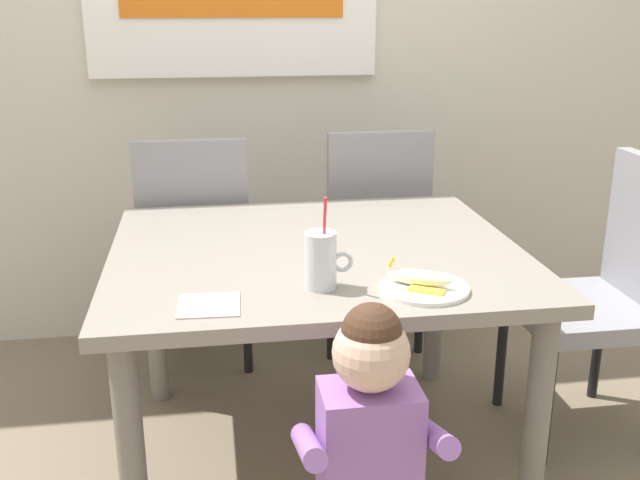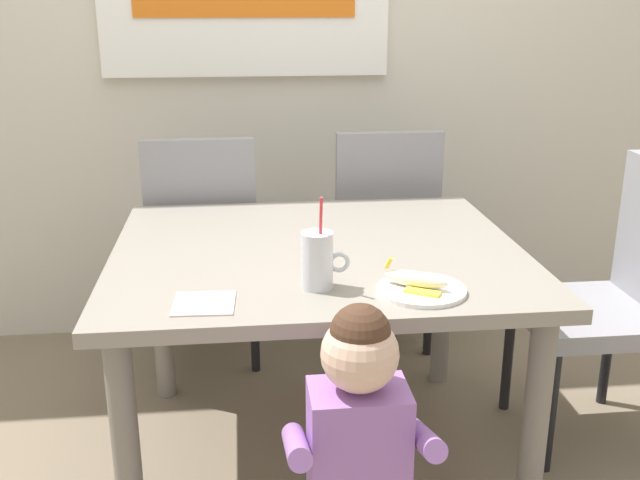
% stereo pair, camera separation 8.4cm
% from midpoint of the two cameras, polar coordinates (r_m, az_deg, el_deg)
% --- Properties ---
extents(ground_plane, '(24.00, 24.00, 0.00)m').
position_cam_midpoint_polar(ground_plane, '(2.55, 0.81, -16.34)').
color(ground_plane, '#7A6B56').
extents(dining_table, '(1.23, 1.08, 0.73)m').
position_cam_midpoint_polar(dining_table, '(2.25, 0.88, -2.88)').
color(dining_table, gray).
rests_on(dining_table, ground).
extents(dining_chair_left, '(0.44, 0.45, 0.96)m').
position_cam_midpoint_polar(dining_chair_left, '(2.95, -8.21, 0.14)').
color(dining_chair_left, gray).
rests_on(dining_chair_left, ground).
extents(dining_chair_right, '(0.44, 0.45, 0.96)m').
position_cam_midpoint_polar(dining_chair_right, '(3.07, 5.60, 0.99)').
color(dining_chair_right, gray).
rests_on(dining_chair_right, ground).
extents(dining_chair_far, '(0.44, 0.44, 0.96)m').
position_cam_midpoint_polar(dining_chair_far, '(2.62, 22.92, -3.48)').
color(dining_chair_far, gray).
rests_on(dining_chair_far, ground).
extents(toddler_standing, '(0.33, 0.24, 0.84)m').
position_cam_midpoint_polar(toddler_standing, '(1.69, 4.47, -14.87)').
color(toddler_standing, '#3F4760').
rests_on(toddler_standing, ground).
extents(milk_cup, '(0.13, 0.08, 0.25)m').
position_cam_midpoint_polar(milk_cup, '(1.89, 1.08, -1.83)').
color(milk_cup, silver).
rests_on(milk_cup, dining_table).
extents(snack_plate, '(0.23, 0.23, 0.01)m').
position_cam_midpoint_polar(snack_plate, '(1.91, 9.13, -3.85)').
color(snack_plate, white).
rests_on(snack_plate, dining_table).
extents(peeled_banana, '(0.17, 0.15, 0.07)m').
position_cam_midpoint_polar(peeled_banana, '(1.90, 8.77, -3.11)').
color(peeled_banana, '#F4EAC6').
rests_on(peeled_banana, snack_plate).
extents(paper_napkin, '(0.16, 0.16, 0.00)m').
position_cam_midpoint_polar(paper_napkin, '(1.83, -7.69, -4.90)').
color(paper_napkin, silver).
rests_on(paper_napkin, dining_table).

